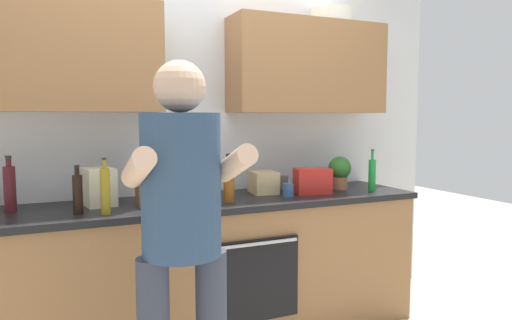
{
  "coord_description": "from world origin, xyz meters",
  "views": [
    {
      "loc": [
        -0.9,
        -2.77,
        1.42
      ],
      "look_at": [
        0.29,
        -0.1,
        1.15
      ],
      "focal_mm": 32.77,
      "sensor_mm": 36.0,
      "label": 1
    }
  ],
  "objects_px": {
    "knife_block": "(146,184)",
    "potted_herb": "(340,171)",
    "grocery_bag_bread": "(263,182)",
    "grocery_bag_rice": "(99,187)",
    "bottle_oil": "(105,190)",
    "bottle_vinegar": "(215,184)",
    "cup_tea": "(288,190)",
    "bottle_soda": "(372,175)",
    "bottle_soy": "(78,193)",
    "bottle_syrup": "(229,181)",
    "cup_coffee": "(181,200)",
    "cup_stoneware": "(282,182)",
    "person_standing": "(182,221)",
    "bottle_wine": "(10,188)",
    "grocery_bag_crisps": "(312,181)"
  },
  "relations": [
    {
      "from": "cup_stoneware",
      "to": "bottle_oil",
      "type": "bearing_deg",
      "value": -162.76
    },
    {
      "from": "person_standing",
      "to": "grocery_bag_rice",
      "type": "xyz_separation_m",
      "value": [
        -0.25,
        0.93,
        0.03
      ]
    },
    {
      "from": "cup_tea",
      "to": "grocery_bag_bread",
      "type": "bearing_deg",
      "value": 113.81
    },
    {
      "from": "knife_block",
      "to": "potted_herb",
      "type": "relative_size",
      "value": 1.33
    },
    {
      "from": "cup_coffee",
      "to": "grocery_bag_rice",
      "type": "relative_size",
      "value": 0.42
    },
    {
      "from": "grocery_bag_rice",
      "to": "person_standing",
      "type": "bearing_deg",
      "value": -75.14
    },
    {
      "from": "grocery_bag_bread",
      "to": "grocery_bag_rice",
      "type": "distance_m",
      "value": 1.07
    },
    {
      "from": "cup_stoneware",
      "to": "grocery_bag_crisps",
      "type": "distance_m",
      "value": 0.28
    },
    {
      "from": "potted_herb",
      "to": "grocery_bag_crisps",
      "type": "height_order",
      "value": "potted_herb"
    },
    {
      "from": "bottle_wine",
      "to": "bottle_soy",
      "type": "bearing_deg",
      "value": -31.69
    },
    {
      "from": "bottle_syrup",
      "to": "knife_block",
      "type": "bearing_deg",
      "value": 169.11
    },
    {
      "from": "knife_block",
      "to": "grocery_bag_bread",
      "type": "relative_size",
      "value": 1.45
    },
    {
      "from": "bottle_wine",
      "to": "cup_tea",
      "type": "relative_size",
      "value": 3.58
    },
    {
      "from": "cup_tea",
      "to": "knife_block",
      "type": "xyz_separation_m",
      "value": [
        -0.91,
        0.07,
        0.09
      ]
    },
    {
      "from": "cup_stoneware",
      "to": "knife_block",
      "type": "xyz_separation_m",
      "value": [
        -1.02,
        -0.23,
        0.08
      ]
    },
    {
      "from": "person_standing",
      "to": "bottle_wine",
      "type": "distance_m",
      "value": 1.16
    },
    {
      "from": "grocery_bag_rice",
      "to": "grocery_bag_crisps",
      "type": "bearing_deg",
      "value": -5.95
    },
    {
      "from": "bottle_soda",
      "to": "bottle_syrup",
      "type": "xyz_separation_m",
      "value": [
        -1.07,
        0.01,
        0.01
      ]
    },
    {
      "from": "grocery_bag_bread",
      "to": "potted_herb",
      "type": "bearing_deg",
      "value": -6.91
    },
    {
      "from": "cup_stoneware",
      "to": "cup_tea",
      "type": "height_order",
      "value": "cup_stoneware"
    },
    {
      "from": "bottle_wine",
      "to": "bottle_vinegar",
      "type": "height_order",
      "value": "bottle_wine"
    },
    {
      "from": "cup_coffee",
      "to": "bottle_soda",
      "type": "bearing_deg",
      "value": 2.5
    },
    {
      "from": "cup_coffee",
      "to": "potted_herb",
      "type": "xyz_separation_m",
      "value": [
        1.23,
        0.22,
        0.09
      ]
    },
    {
      "from": "bottle_soda",
      "to": "bottle_soy",
      "type": "height_order",
      "value": "bottle_soda"
    },
    {
      "from": "bottle_vinegar",
      "to": "cup_tea",
      "type": "xyz_separation_m",
      "value": [
        0.47,
        -0.11,
        -0.05
      ]
    },
    {
      "from": "bottle_soda",
      "to": "bottle_oil",
      "type": "xyz_separation_m",
      "value": [
        -1.81,
        -0.06,
        0.01
      ]
    },
    {
      "from": "cup_coffee",
      "to": "bottle_vinegar",
      "type": "bearing_deg",
      "value": 36.93
    },
    {
      "from": "bottle_syrup",
      "to": "cup_stoneware",
      "type": "bearing_deg",
      "value": 31.09
    },
    {
      "from": "bottle_soda",
      "to": "grocery_bag_rice",
      "type": "bearing_deg",
      "value": 173.13
    },
    {
      "from": "bottle_soda",
      "to": "grocery_bag_crisps",
      "type": "relative_size",
      "value": 1.22
    },
    {
      "from": "bottle_oil",
      "to": "knife_block",
      "type": "bearing_deg",
      "value": 33.87
    },
    {
      "from": "knife_block",
      "to": "grocery_bag_rice",
      "type": "relative_size",
      "value": 1.42
    },
    {
      "from": "person_standing",
      "to": "bottle_soy",
      "type": "distance_m",
      "value": 0.8
    },
    {
      "from": "potted_herb",
      "to": "grocery_bag_bread",
      "type": "height_order",
      "value": "potted_herb"
    },
    {
      "from": "grocery_bag_rice",
      "to": "bottle_syrup",
      "type": "bearing_deg",
      "value": -15.69
    },
    {
      "from": "bottle_syrup",
      "to": "bottle_oil",
      "type": "xyz_separation_m",
      "value": [
        -0.73,
        -0.07,
        0.0
      ]
    },
    {
      "from": "bottle_soda",
      "to": "grocery_bag_crisps",
      "type": "bearing_deg",
      "value": 170.29
    },
    {
      "from": "bottle_soy",
      "to": "person_standing",
      "type": "bearing_deg",
      "value": -61.99
    },
    {
      "from": "bottle_soda",
      "to": "grocery_bag_rice",
      "type": "height_order",
      "value": "bottle_soda"
    },
    {
      "from": "bottle_oil",
      "to": "grocery_bag_rice",
      "type": "xyz_separation_m",
      "value": [
        -0.0,
        0.28,
        -0.02
      ]
    },
    {
      "from": "bottle_wine",
      "to": "grocery_bag_bread",
      "type": "relative_size",
      "value": 1.43
    },
    {
      "from": "bottle_oil",
      "to": "cup_stoneware",
      "type": "height_order",
      "value": "bottle_oil"
    },
    {
      "from": "bottle_soy",
      "to": "cup_tea",
      "type": "relative_size",
      "value": 3.05
    },
    {
      "from": "potted_herb",
      "to": "cup_tea",
      "type": "bearing_deg",
      "value": -165.31
    },
    {
      "from": "bottle_wine",
      "to": "grocery_bag_bread",
      "type": "height_order",
      "value": "bottle_wine"
    },
    {
      "from": "person_standing",
      "to": "bottle_wine",
      "type": "xyz_separation_m",
      "value": [
        -0.71,
        0.92,
        0.06
      ]
    },
    {
      "from": "bottle_vinegar",
      "to": "cup_coffee",
      "type": "height_order",
      "value": "bottle_vinegar"
    },
    {
      "from": "bottle_oil",
      "to": "bottle_vinegar",
      "type": "distance_m",
      "value": 0.72
    },
    {
      "from": "grocery_bag_crisps",
      "to": "grocery_bag_bread",
      "type": "bearing_deg",
      "value": 152.86
    },
    {
      "from": "bottle_oil",
      "to": "grocery_bag_rice",
      "type": "height_order",
      "value": "bottle_oil"
    }
  ]
}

